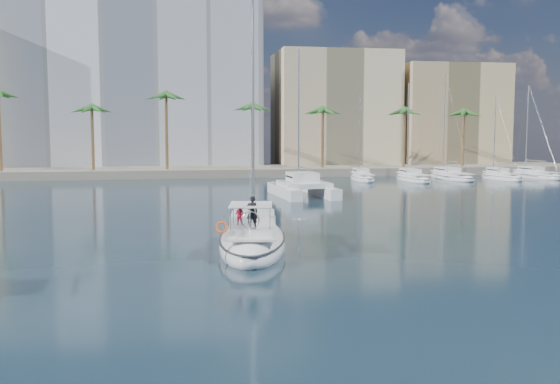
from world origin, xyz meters
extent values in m
plane|color=black|center=(0.00, 0.00, 0.00)|extent=(160.00, 160.00, 0.00)
cube|color=gray|center=(0.00, 61.00, 0.60)|extent=(120.00, 14.00, 1.20)
cube|color=white|center=(-12.00, 73.00, 14.00)|extent=(42.00, 16.00, 28.00)
cube|color=beige|center=(22.00, 70.00, 10.00)|extent=(20.00, 14.00, 20.00)
cube|color=tan|center=(42.00, 68.00, 9.00)|extent=(18.00, 12.00, 18.00)
cylinder|color=brown|center=(0.00, 57.00, 5.25)|extent=(0.44, 0.44, 10.50)
sphere|color=#295F23|center=(0.00, 57.00, 10.50)|extent=(3.60, 3.60, 3.60)
cylinder|color=brown|center=(34.00, 57.00, 5.25)|extent=(0.44, 0.44, 10.50)
sphere|color=#295F23|center=(34.00, 57.00, 10.50)|extent=(3.60, 3.60, 3.60)
ellipsoid|color=white|center=(-1.10, 0.49, 0.36)|extent=(5.58, 12.33, 2.47)
ellipsoid|color=black|center=(-1.10, 0.49, 0.71)|extent=(5.64, 12.45, 0.18)
cube|color=silver|center=(-1.13, 0.27, 1.30)|extent=(4.04, 9.23, 0.12)
cube|color=silver|center=(-0.92, 1.62, 1.66)|extent=(3.12, 4.24, 0.60)
cube|color=black|center=(-0.92, 1.62, 1.68)|extent=(3.07, 3.79, 0.14)
cylinder|color=#B7BABF|center=(-0.71, 2.98, 9.15)|extent=(0.15, 0.15, 15.59)
cylinder|color=#B7BABF|center=(-1.08, 0.61, 2.86)|extent=(0.85, 4.76, 0.11)
cube|color=silver|center=(-1.49, -1.99, 1.54)|extent=(2.69, 3.29, 0.36)
cube|color=silver|center=(-1.51, -2.10, 2.91)|extent=(2.69, 3.29, 0.04)
torus|color=silver|center=(-1.67, -3.12, 2.21)|extent=(0.95, 0.20, 0.96)
torus|color=#EB4B0C|center=(-3.17, -3.35, 1.91)|extent=(0.65, 0.29, 0.64)
imported|color=black|center=(-1.54, -2.84, 2.58)|extent=(0.69, 0.51, 1.73)
imported|color=#AB1A31|center=(-2.05, -1.44, 2.29)|extent=(0.70, 0.67, 1.14)
cube|color=white|center=(5.74, 28.33, 0.55)|extent=(1.87, 10.47, 1.10)
cube|color=white|center=(9.74, 28.59, 0.55)|extent=(1.87, 10.47, 1.10)
cube|color=silver|center=(7.77, 27.94, 1.30)|extent=(4.97, 6.02, 0.50)
cube|color=silver|center=(7.74, 28.46, 2.00)|extent=(3.06, 3.30, 1.00)
cube|color=black|center=(7.74, 28.46, 2.05)|extent=(3.05, 2.89, 0.18)
cylinder|color=#B7BABF|center=(7.64, 30.02, 8.45)|extent=(0.18, 0.18, 13.89)
ellipsoid|color=silver|center=(2.62, 5.12, 0.97)|extent=(0.19, 0.36, 0.17)
sphere|color=silver|center=(2.62, 5.29, 0.99)|extent=(0.09, 0.09, 0.09)
cube|color=gray|center=(2.36, 5.12, 1.00)|extent=(0.41, 0.15, 0.10)
cube|color=gray|center=(2.87, 5.12, 1.00)|extent=(0.41, 0.15, 0.10)
camera|label=1|loc=(-5.62, -35.02, 6.89)|focal=40.00mm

